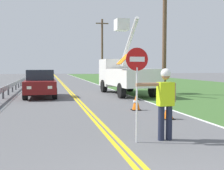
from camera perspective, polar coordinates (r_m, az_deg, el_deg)
The scene contains 14 objects.
grass_verge_right at distance 26.47m, azimuth 17.05°, elevation -0.55°, with size 16.00×110.00×0.01m, color #3D662D.
centerline_yellow_left at distance 22.97m, azimuth -9.09°, elevation -1.04°, with size 0.11×110.00×0.01m, color yellow.
centerline_yellow_right at distance 22.99m, azimuth -8.64°, elevation -1.04°, with size 0.11×110.00×0.01m, color yellow.
edge_line_right at distance 23.51m, azimuth -0.08°, elevation -0.89°, with size 0.12×110.00×0.01m, color silver.
edge_line_left at distance 23.01m, azimuth -17.84°, elevation -1.17°, with size 0.12×110.00×0.01m, color silver.
flagger_worker at distance 7.23m, azimuth 10.74°, elevation -2.86°, with size 1.09×0.27×1.83m.
stop_sign_paddle at distance 6.86m, azimuth 5.09°, elevation 2.39°, with size 0.56×0.04×2.33m.
utility_bucket_truck at distance 19.50m, azimuth 2.53°, elevation 2.30°, with size 2.67×6.91×5.26m.
oncoming_sedan_nearest at distance 17.87m, azimuth -14.36°, elevation 0.23°, with size 1.93×4.11×1.70m.
utility_pole_near at distance 19.57m, azimuth 10.64°, elevation 11.49°, with size 1.80×0.28×8.74m.
utility_pole_mid at distance 40.27m, azimuth -2.01°, elevation 7.41°, with size 1.80×0.28×8.67m.
traffic_cone_lead at distance 10.26m, azimuth 11.37°, elevation -4.96°, with size 0.40×0.40×0.70m.
traffic_cone_mid at distance 12.19m, azimuth 4.92°, elevation -3.55°, with size 0.40×0.40×0.70m.
guardrail_left_shoulder at distance 18.79m, azimuth -20.79°, elevation -0.69°, with size 0.10×32.00×0.71m.
Camera 1 is at (-1.64, -2.85, 1.85)m, focal length 44.95 mm.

